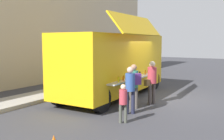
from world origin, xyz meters
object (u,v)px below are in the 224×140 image
Objects in this scene: customer_mid_with_backpack at (134,82)px; child_near_queue at (123,100)px; food_truck_main at (114,63)px; customer_front_ordering at (152,79)px; customer_rear_waiting at (130,86)px; trash_bin at (114,73)px.

child_near_queue is at bearing 143.70° from customer_mid_with_backpack.
customer_mid_with_backpack is 1.38× the size of child_near_queue.
customer_front_ordering is (-0.52, -2.05, -0.51)m from food_truck_main.
customer_mid_with_backpack is 0.66m from customer_rear_waiting.
trash_bin is 0.86× the size of child_near_queue.
food_truck_main is at bearing -2.84° from customer_mid_with_backpack.
customer_mid_with_backpack is at bearing -142.23° from trash_bin.
food_truck_main is 4.55m from trash_bin.
food_truck_main is 2.43m from customer_mid_with_backpack.
customer_mid_with_backpack reaches higher than trash_bin.
trash_bin is 0.63× the size of customer_mid_with_backpack.
customer_mid_with_backpack is at bearing -132.62° from food_truck_main.
child_near_queue is (-6.95, -4.58, 0.20)m from trash_bin.
food_truck_main is 2.18m from customer_front_ordering.
customer_front_ordering is 1.05m from customer_mid_with_backpack.
trash_bin is 7.36m from customer_rear_waiting.
food_truck_main is at bearing 4.44° from customer_front_ordering.
food_truck_main is 3.98m from child_near_queue.
child_near_queue is at bearing -146.47° from food_truck_main.
food_truck_main reaches higher than child_near_queue.
trash_bin is at bearing -14.43° from customer_mid_with_backpack.
trash_bin is (3.77, 2.32, -1.01)m from food_truck_main.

